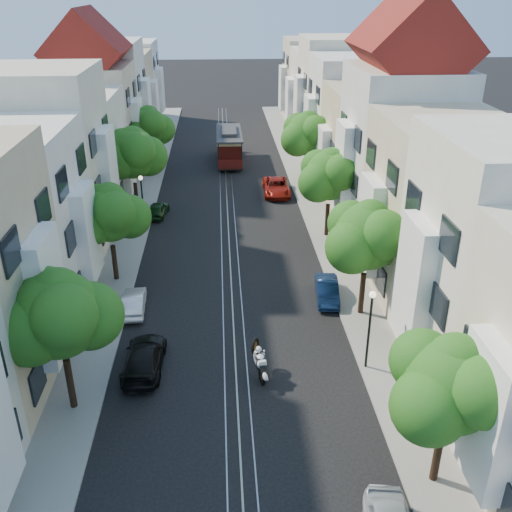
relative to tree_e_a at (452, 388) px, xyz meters
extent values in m
plane|color=black|center=(-7.26, 31.02, -4.40)|extent=(200.00, 200.00, 0.00)
cube|color=gray|center=(-0.01, 31.02, -4.34)|extent=(2.50, 80.00, 0.12)
cube|color=gray|center=(-14.51, 31.02, -4.34)|extent=(2.50, 80.00, 0.12)
cube|color=gray|center=(-7.81, 31.02, -4.39)|extent=(0.06, 80.00, 0.02)
cube|color=gray|center=(-7.26, 31.02, -4.39)|extent=(0.06, 80.00, 0.02)
cube|color=gray|center=(-6.71, 31.02, -4.39)|extent=(0.06, 80.00, 0.02)
cube|color=tan|center=(-7.26, 31.02, -4.40)|extent=(0.08, 80.00, 0.01)
cube|color=white|center=(0.94, -0.98, -0.41)|extent=(0.90, 3.04, 5.23)
cube|color=silver|center=(4.74, 7.02, 1.10)|extent=(7.00, 8.00, 11.00)
cube|color=white|center=(0.94, 7.02, 0.22)|extent=(0.90, 3.04, 6.05)
cube|color=beige|center=(4.74, 15.02, 0.60)|extent=(7.00, 8.00, 10.00)
cube|color=white|center=(0.94, 15.02, -0.20)|extent=(0.90, 3.04, 5.50)
cube|color=silver|center=(4.74, 23.02, 1.60)|extent=(7.00, 8.00, 12.00)
cube|color=white|center=(0.94, 23.02, 0.64)|extent=(0.90, 3.04, 6.60)
cube|color=#C6B28C|center=(4.74, 31.02, 0.10)|extent=(7.00, 8.00, 9.00)
cube|color=white|center=(0.94, 31.02, -0.62)|extent=(0.90, 3.04, 4.95)
cube|color=white|center=(4.74, 39.02, 0.85)|extent=(7.00, 8.00, 10.50)
cube|color=white|center=(0.94, 39.02, 0.01)|extent=(0.90, 3.04, 5.78)
cube|color=beige|center=(4.74, 47.02, 1.35)|extent=(7.00, 8.00, 11.50)
cube|color=white|center=(0.94, 47.02, 0.43)|extent=(0.90, 3.04, 6.32)
cube|color=silver|center=(4.74, 55.02, 0.35)|extent=(7.00, 8.00, 9.50)
cube|color=white|center=(0.94, 55.02, -0.41)|extent=(0.90, 3.04, 5.23)
cube|color=beige|center=(4.74, 63.02, 0.60)|extent=(7.00, 8.00, 10.00)
cube|color=white|center=(0.94, 63.02, -0.20)|extent=(0.90, 3.04, 5.50)
cube|color=white|center=(-15.46, 7.02, 0.13)|extent=(0.90, 3.04, 5.93)
cube|color=white|center=(-19.26, 15.02, 0.50)|extent=(7.00, 8.00, 9.80)
cube|color=white|center=(-15.46, 15.02, -0.28)|extent=(0.90, 3.04, 5.39)
cube|color=beige|center=(-19.26, 23.02, 1.48)|extent=(7.00, 8.00, 11.76)
cube|color=white|center=(-15.46, 23.02, 0.54)|extent=(0.90, 3.04, 6.47)
cube|color=silver|center=(-19.26, 31.02, 0.01)|extent=(7.00, 8.00, 8.82)
cube|color=white|center=(-15.46, 31.02, -0.69)|extent=(0.90, 3.04, 4.85)
cube|color=beige|center=(-19.26, 39.02, 0.75)|extent=(7.00, 8.00, 10.29)
cube|color=white|center=(-15.46, 39.02, -0.08)|extent=(0.90, 3.04, 5.66)
cube|color=silver|center=(-19.26, 47.02, 1.24)|extent=(7.00, 8.00, 11.27)
cube|color=white|center=(-15.46, 47.02, 0.34)|extent=(0.90, 3.04, 6.20)
cube|color=#C6B28C|center=(-19.26, 55.02, 0.26)|extent=(7.00, 8.00, 9.31)
cube|color=white|center=(-15.46, 55.02, -0.49)|extent=(0.90, 3.04, 5.12)
cube|color=white|center=(-19.26, 63.02, 0.50)|extent=(7.00, 8.00, 9.80)
cube|color=white|center=(-15.46, 63.02, -0.28)|extent=(0.90, 3.04, 5.39)
cylinder|color=black|center=(-0.06, 0.02, -3.14)|extent=(0.30, 0.30, 2.27)
sphere|color=#234912|center=(-0.06, 0.02, 0.08)|extent=(3.38, 3.38, 3.38)
sphere|color=#234912|center=(1.04, 0.52, -0.32)|extent=(2.70, 2.70, 2.70)
sphere|color=#234912|center=(-1.01, -0.68, -0.22)|extent=(2.64, 2.64, 2.64)
sphere|color=#234912|center=(0.04, 0.12, 0.98)|extent=(2.03, 2.03, 2.03)
cylinder|color=black|center=(-0.06, 12.02, -3.05)|extent=(0.30, 0.30, 2.45)
sphere|color=#234912|center=(-0.06, 12.02, 0.41)|extent=(3.64, 3.64, 3.64)
sphere|color=#234912|center=(1.04, 12.52, 0.01)|extent=(2.91, 2.91, 2.91)
sphere|color=#234912|center=(-1.01, 11.32, 0.11)|extent=(2.84, 2.84, 2.84)
sphere|color=#234912|center=(0.04, 12.12, 1.31)|extent=(2.18, 2.18, 2.18)
cylinder|color=black|center=(-0.06, 23.02, -3.09)|extent=(0.30, 0.30, 2.38)
sphere|color=#234912|center=(-0.06, 23.02, 0.28)|extent=(3.54, 3.54, 3.54)
sphere|color=#234912|center=(1.04, 23.52, -0.12)|extent=(2.83, 2.83, 2.83)
sphere|color=#234912|center=(-1.01, 22.32, -0.02)|extent=(2.76, 2.76, 2.76)
sphere|color=#234912|center=(0.04, 23.12, 1.18)|extent=(2.12, 2.12, 2.12)
cylinder|color=black|center=(-0.06, 34.02, -3.02)|extent=(0.30, 0.30, 2.52)
sphere|color=#234912|center=(-0.06, 34.02, 0.55)|extent=(3.74, 3.74, 3.74)
sphere|color=#234912|center=(1.04, 34.52, 0.15)|extent=(3.00, 3.00, 3.00)
sphere|color=#234912|center=(-1.01, 33.32, 0.25)|extent=(2.92, 2.92, 2.92)
sphere|color=#234912|center=(0.04, 34.12, 1.45)|extent=(2.25, 2.25, 2.25)
cylinder|color=black|center=(-14.46, 5.02, -3.05)|extent=(0.30, 0.30, 2.45)
sphere|color=#234912|center=(-14.46, 5.02, 0.41)|extent=(3.64, 3.64, 3.64)
sphere|color=#234912|center=(-13.36, 5.52, 0.01)|extent=(2.91, 2.91, 2.91)
sphere|color=#234912|center=(-15.41, 4.32, 0.11)|extent=(2.84, 2.84, 2.84)
sphere|color=#234912|center=(-14.36, 5.12, 1.31)|extent=(2.18, 2.18, 2.18)
cylinder|color=black|center=(-14.46, 17.02, -3.14)|extent=(0.30, 0.30, 2.27)
sphere|color=#234912|center=(-14.46, 17.02, 0.08)|extent=(3.38, 3.38, 3.38)
sphere|color=#234912|center=(-13.36, 17.52, -0.32)|extent=(2.70, 2.70, 2.70)
sphere|color=#234912|center=(-15.41, 16.32, -0.22)|extent=(2.64, 2.64, 2.64)
sphere|color=#234912|center=(-14.36, 17.12, 0.98)|extent=(2.03, 2.03, 2.03)
cylinder|color=black|center=(-14.46, 28.02, -2.97)|extent=(0.30, 0.30, 2.62)
sphere|color=#234912|center=(-14.46, 28.02, 0.75)|extent=(3.90, 3.90, 3.90)
sphere|color=#234912|center=(-13.36, 28.52, 0.35)|extent=(3.12, 3.12, 3.12)
sphere|color=#234912|center=(-15.41, 27.32, 0.45)|extent=(3.04, 3.04, 3.04)
sphere|color=#234912|center=(-14.36, 28.12, 1.65)|extent=(2.34, 2.34, 2.34)
cylinder|color=black|center=(-14.46, 39.02, -3.09)|extent=(0.30, 0.30, 2.38)
sphere|color=#234912|center=(-14.46, 39.02, 0.28)|extent=(3.54, 3.54, 3.54)
sphere|color=#234912|center=(-13.36, 39.52, -0.12)|extent=(2.83, 2.83, 2.83)
sphere|color=#234912|center=(-15.41, 38.32, -0.02)|extent=(2.76, 2.76, 2.76)
sphere|color=#234912|center=(-14.36, 39.12, 1.18)|extent=(2.12, 2.12, 2.12)
cylinder|color=black|center=(-0.96, 7.02, -2.28)|extent=(0.12, 0.12, 4.00)
sphere|color=#FFF2CC|center=(-0.96, 7.02, -0.28)|extent=(0.32, 0.32, 0.32)
cylinder|color=black|center=(-13.56, 25.02, -2.28)|extent=(0.12, 0.12, 4.00)
sphere|color=#FFF2CC|center=(-13.56, 25.02, -0.28)|extent=(0.32, 0.32, 0.32)
torus|color=black|center=(-6.06, 6.27, -4.06)|extent=(0.32, 0.85, 0.83)
torus|color=black|center=(-6.31, 7.50, -3.18)|extent=(0.46, 0.80, 0.81)
ellipsoid|color=silver|center=(-6.17, 6.81, -3.44)|extent=(0.70, 1.21, 1.04)
ellipsoid|color=silver|center=(-6.11, 6.52, -3.25)|extent=(0.53, 0.69, 0.58)
cube|color=black|center=(-6.03, 6.09, -3.52)|extent=(0.34, 0.60, 0.45)
cube|color=silver|center=(-6.10, 6.49, -3.29)|extent=(0.48, 0.66, 0.22)
sphere|color=black|center=(-6.18, 6.84, -3.21)|extent=(0.29, 0.29, 0.29)
cube|color=black|center=(-6.76, 42.82, -3.94)|extent=(2.37, 8.21, 0.31)
cube|color=#4D100C|center=(-6.76, 42.82, -2.70)|extent=(2.47, 5.13, 2.46)
cube|color=beige|center=(-6.76, 42.82, -1.78)|extent=(2.52, 5.19, 0.62)
cube|color=#2D2D30|center=(-6.76, 42.82, -1.37)|extent=(2.58, 8.21, 0.18)
cube|color=#2D2D30|center=(-6.76, 42.82, -1.11)|extent=(1.44, 4.62, 0.36)
imported|color=#0B1A38|center=(-1.66, 13.80, -3.81)|extent=(1.58, 3.69, 1.18)
imported|color=maroon|center=(-2.86, 32.47, -3.73)|extent=(2.30, 4.87, 1.35)
imported|color=black|center=(-11.66, 7.67, -3.75)|extent=(1.93, 4.51, 1.30)
imported|color=silver|center=(-12.86, 13.18, -3.83)|extent=(1.37, 3.50, 1.13)
imported|color=#153415|center=(-12.84, 27.88, -3.82)|extent=(1.77, 3.51, 1.15)
camera|label=1|loc=(-7.72, -15.20, 12.57)|focal=40.00mm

